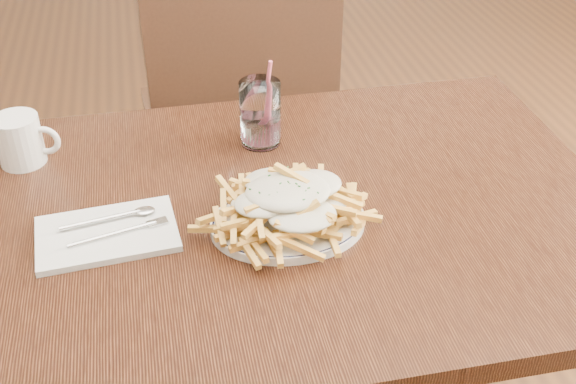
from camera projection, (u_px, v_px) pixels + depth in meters
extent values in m
cube|color=black|center=(271.00, 217.00, 1.24)|extent=(1.20, 0.80, 0.04)
cylinder|color=black|center=(9.00, 288.00, 1.65)|extent=(0.05, 0.05, 0.71)
cylinder|color=black|center=(460.00, 227.00, 1.83)|extent=(0.05, 0.05, 0.71)
cube|color=black|center=(233.00, 121.00, 2.03)|extent=(0.49, 0.49, 0.04)
cube|color=black|center=(245.00, 61.00, 1.71)|extent=(0.47, 0.07, 0.51)
cylinder|color=black|center=(283.00, 151.00, 2.38)|extent=(0.04, 0.04, 0.45)
cylinder|color=black|center=(162.00, 168.00, 2.29)|extent=(0.04, 0.04, 0.45)
cylinder|color=black|center=(319.00, 222.00, 2.06)|extent=(0.04, 0.04, 0.45)
cylinder|color=black|center=(180.00, 245.00, 1.98)|extent=(0.04, 0.04, 0.45)
torus|color=black|center=(288.00, 221.00, 1.18)|extent=(0.22, 0.22, 0.01)
ellipsoid|color=beige|center=(288.00, 189.00, 1.15)|extent=(0.20, 0.16, 0.03)
cube|color=silver|center=(107.00, 234.00, 1.16)|extent=(0.23, 0.16, 0.01)
cylinder|color=white|center=(260.00, 113.00, 1.37)|extent=(0.08, 0.08, 0.13)
cylinder|color=white|center=(261.00, 130.00, 1.39)|extent=(0.07, 0.07, 0.05)
cylinder|color=#EA5975|center=(266.00, 99.00, 1.37)|extent=(0.02, 0.04, 0.17)
cylinder|color=white|center=(19.00, 140.00, 1.33)|extent=(0.08, 0.08, 0.09)
torus|color=white|center=(45.00, 141.00, 1.32)|extent=(0.06, 0.02, 0.06)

